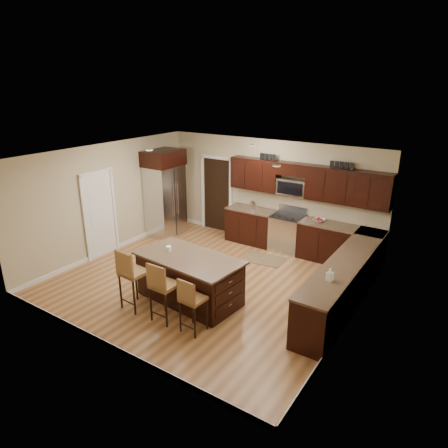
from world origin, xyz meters
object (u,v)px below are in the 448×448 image
Objects in this scene: island at (190,280)px; stool_right at (191,299)px; range at (287,233)px; stool_left at (131,273)px; refrigerator at (165,192)px; stool_mid at (162,285)px.

island is 1.11m from stool_right.
range is 4.12m from stool_right.
stool_left is (-0.69, -0.85, 0.31)m from island.
stool_right is at bearing -43.69° from refrigerator.
stool_mid is at bearing -49.53° from refrigerator.
island is 1.88× the size of stool_mid.
stool_right is (1.39, 0.01, -0.11)m from stool_left.
stool_left is 0.51× the size of refrigerator.
stool_right is at bearing 1.14° from stool_mid.
refrigerator is at bearing 130.95° from stool_mid.
range is 4.31m from stool_left.
stool_mid is at bearing -80.95° from island.
range is 3.47m from refrigerator.
refrigerator is at bearing -166.29° from range.
stool_left is at bearing -176.62° from stool_right.
range is at bearing 95.19° from stool_right.
refrigerator is (-3.30, -0.81, 0.73)m from range.
refrigerator reaches higher than stool_right.
island is at bearing 54.48° from stool_left.
refrigerator reaches higher than island.
stool_mid is 1.12× the size of stool_right.
refrigerator is (-2.83, 3.31, 0.49)m from stool_mid.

